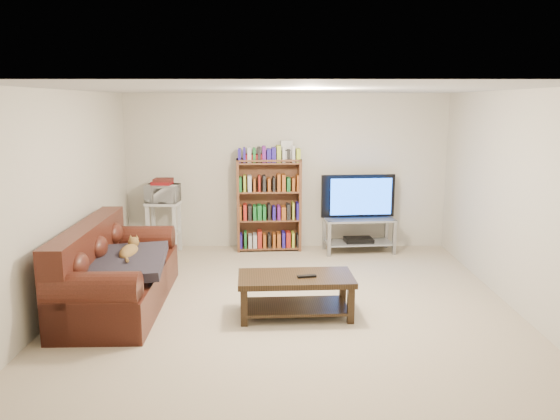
{
  "coord_description": "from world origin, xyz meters",
  "views": [
    {
      "loc": [
        -0.11,
        -5.98,
        2.26
      ],
      "look_at": [
        -0.1,
        0.4,
        1.0
      ],
      "focal_mm": 35.0,
      "sensor_mm": 36.0,
      "label": 1
    }
  ],
  "objects_px": {
    "coffee_table": "(296,288)",
    "bookshelf": "(269,204)",
    "sofa": "(112,277)",
    "tv_stand": "(359,229)"
  },
  "relations": [
    {
      "from": "coffee_table",
      "to": "bookshelf",
      "type": "height_order",
      "value": "bookshelf"
    },
    {
      "from": "sofa",
      "to": "coffee_table",
      "type": "height_order",
      "value": "sofa"
    },
    {
      "from": "coffee_table",
      "to": "tv_stand",
      "type": "xyz_separation_m",
      "value": [
        1.04,
        2.56,
        0.05
      ]
    },
    {
      "from": "sofa",
      "to": "tv_stand",
      "type": "distance_m",
      "value": 3.83
    },
    {
      "from": "sofa",
      "to": "bookshelf",
      "type": "height_order",
      "value": "bookshelf"
    },
    {
      "from": "coffee_table",
      "to": "bookshelf",
      "type": "distance_m",
      "value": 2.74
    },
    {
      "from": "bookshelf",
      "to": "tv_stand",
      "type": "bearing_deg",
      "value": -9.23
    },
    {
      "from": "coffee_table",
      "to": "tv_stand",
      "type": "distance_m",
      "value": 2.76
    },
    {
      "from": "tv_stand",
      "to": "bookshelf",
      "type": "xyz_separation_m",
      "value": [
        -1.38,
        0.13,
        0.37
      ]
    },
    {
      "from": "tv_stand",
      "to": "coffee_table",
      "type": "bearing_deg",
      "value": -117.82
    }
  ]
}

